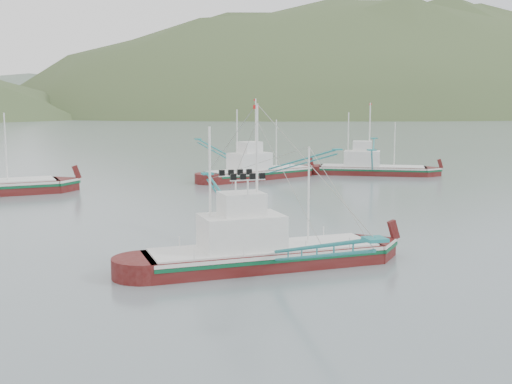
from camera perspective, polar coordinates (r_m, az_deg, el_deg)
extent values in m
plane|color=slate|center=(35.42, 2.76, -6.42)|extent=(1200.00, 1200.00, 0.00)
cube|color=#490D0C|center=(34.82, 0.75, -6.37)|extent=(13.00, 4.10, 1.71)
cube|color=silver|center=(34.65, 0.75, -5.20)|extent=(12.75, 4.15, 0.19)
cube|color=#0B4D2C|center=(34.70, 0.75, -5.55)|extent=(12.75, 4.17, 0.19)
cube|color=silver|center=(34.61, 0.75, -4.93)|extent=(12.35, 3.89, 0.10)
cube|color=silver|center=(34.01, -1.28, -3.61)|extent=(4.42, 2.96, 1.88)
cube|color=silver|center=(33.74, -1.29, -1.04)|extent=(2.32, 2.00, 1.20)
cylinder|color=white|center=(33.83, 0.08, 1.33)|extent=(0.14, 0.14, 7.70)
cylinder|color=white|center=(33.14, -4.11, 0.16)|extent=(0.12, 0.12, 6.55)
cylinder|color=white|center=(35.08, 4.70, -0.37)|extent=(0.10, 0.10, 5.39)
cube|color=#490D0C|center=(80.45, 10.30, 1.64)|extent=(13.12, 9.04, 1.73)
cube|color=silver|center=(80.37, 10.31, 2.16)|extent=(12.92, 8.98, 0.19)
cube|color=#0B4D2C|center=(80.39, 10.31, 2.01)|extent=(12.93, 9.00, 0.19)
cube|color=silver|center=(80.35, 10.31, 2.28)|extent=(12.47, 8.59, 0.10)
cube|color=silver|center=(80.30, 9.40, 2.95)|extent=(5.12, 4.45, 1.90)
cube|color=silver|center=(80.18, 9.43, 4.06)|extent=(2.87, 2.73, 1.21)
cylinder|color=white|center=(80.08, 10.07, 5.04)|extent=(0.14, 0.14, 7.79)
cylinder|color=white|center=(80.20, 8.20, 4.66)|extent=(0.12, 0.12, 6.62)
cylinder|color=white|center=(80.16, 12.22, 4.14)|extent=(0.10, 0.10, 5.45)
cylinder|color=white|center=(66.64, -21.36, 3.74)|extent=(0.13, 0.13, 6.60)
cube|color=#490D0C|center=(75.03, 0.24, 1.33)|extent=(14.02, 8.79, 1.83)
cube|color=silver|center=(74.94, 0.24, 1.92)|extent=(13.80, 8.75, 0.20)
cube|color=#0B4D2C|center=(74.97, 0.24, 1.75)|extent=(13.81, 8.76, 0.20)
cube|color=silver|center=(74.93, 0.24, 2.06)|extent=(13.32, 8.35, 0.11)
cube|color=silver|center=(73.97, -0.57, 2.73)|extent=(5.35, 4.49, 2.01)
cube|color=silver|center=(73.84, -0.57, 4.00)|extent=(2.98, 2.79, 1.28)
cylinder|color=white|center=(74.33, -0.03, 5.15)|extent=(0.15, 0.15, 8.22)
cylinder|color=white|center=(72.64, -1.69, 4.60)|extent=(0.13, 0.13, 6.98)
cylinder|color=white|center=(76.48, 1.82, 4.30)|extent=(0.11, 0.11, 5.75)
ellipsoid|color=#3C4E28|center=(526.35, 12.21, 6.75)|extent=(684.00, 432.00, 306.00)
ellipsoid|color=slate|center=(593.91, -12.50, 6.85)|extent=(960.00, 400.00, 240.00)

